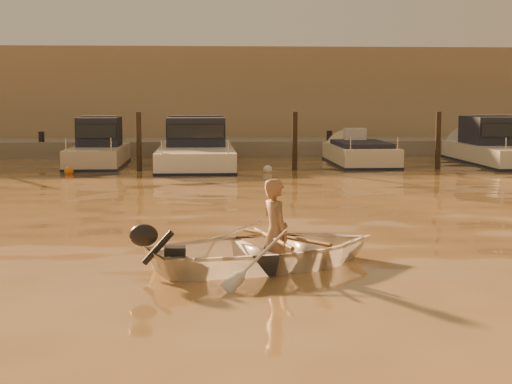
{
  "coord_description": "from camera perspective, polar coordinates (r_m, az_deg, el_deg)",
  "views": [
    {
      "loc": [
        -3.32,
        -12.87,
        2.53
      ],
      "look_at": [
        -2.35,
        1.62,
        0.75
      ],
      "focal_mm": 55.0,
      "sensor_mm": 36.0,
      "label": 1
    }
  ],
  "objects": [
    {
      "name": "piling_2",
      "position": [
        26.91,
        2.84,
        3.51
      ],
      "size": [
        0.18,
        0.18,
        2.2
      ],
      "primitive_type": "cylinder",
      "color": "#2D2319",
      "rests_on": "ground_plane"
    },
    {
      "name": "fender_b",
      "position": [
        26.29,
        -13.46,
        1.5
      ],
      "size": [
        0.3,
        0.3,
        0.3
      ],
      "primitive_type": "sphere",
      "color": "orange",
      "rests_on": "ground_plane"
    },
    {
      "name": "oar_starboard",
      "position": [
        11.74,
        1.2,
        -3.37
      ],
      "size": [
        0.43,
        2.08,
        0.13
      ],
      "primitive_type": "cylinder",
      "rotation": [
        1.54,
        0.0,
        0.18
      ],
      "color": "olive",
      "rests_on": "dinghy"
    },
    {
      "name": "ground_plane",
      "position": [
        13.53,
        10.46,
        -3.91
      ],
      "size": [
        160.0,
        160.0,
        0.0
      ],
      "primitive_type": "plane",
      "color": "olive",
      "rests_on": "ground"
    },
    {
      "name": "moored_boat_2",
      "position": [
        28.94,
        -4.38,
        3.2
      ],
      "size": [
        2.66,
        8.78,
        1.75
      ],
      "primitive_type": null,
      "color": "white",
      "rests_on": "ground_plane"
    },
    {
      "name": "person",
      "position": [
        11.75,
        1.43,
        -2.94
      ],
      "size": [
        0.57,
        0.69,
        1.61
      ],
      "primitive_type": "imported",
      "rotation": [
        0.0,
        0.0,
        1.93
      ],
      "color": "#976B4B",
      "rests_on": "dinghy"
    },
    {
      "name": "fender_c",
      "position": [
        26.03,
        0.85,
        1.64
      ],
      "size": [
        0.3,
        0.3,
        0.3
      ],
      "primitive_type": "sphere",
      "color": "silver",
      "rests_on": "ground_plane"
    },
    {
      "name": "outboard_motor",
      "position": [
        11.21,
        -6.0,
        -4.64
      ],
      "size": [
        0.98,
        0.69,
        0.7
      ],
      "primitive_type": null,
      "rotation": [
        0.0,
        0.0,
        0.35
      ],
      "color": "black",
      "rests_on": "dinghy"
    },
    {
      "name": "waterfront_building",
      "position": [
        40.01,
        0.93,
        6.81
      ],
      "size": [
        46.0,
        7.0,
        4.8
      ],
      "primitive_type": "cube",
      "color": "#9E8466",
      "rests_on": "quay"
    },
    {
      "name": "quay",
      "position": [
        34.62,
        1.68,
        3.05
      ],
      "size": [
        52.0,
        4.0,
        1.0
      ],
      "primitive_type": "cube",
      "color": "gray",
      "rests_on": "ground_plane"
    },
    {
      "name": "moored_boat_3",
      "position": [
        29.55,
        7.55,
        2.46
      ],
      "size": [
        2.04,
        5.89,
        0.95
      ],
      "primitive_type": null,
      "color": "beige",
      "rests_on": "ground_plane"
    },
    {
      "name": "moored_boat_1",
      "position": [
        29.19,
        -11.42,
        3.11
      ],
      "size": [
        1.87,
        5.71,
        1.75
      ],
      "primitive_type": null,
      "color": "beige",
      "rests_on": "ground_plane"
    },
    {
      "name": "moored_boat_4",
      "position": [
        31.0,
        17.23,
        3.16
      ],
      "size": [
        2.39,
        7.31,
        1.75
      ],
      "primitive_type": null,
      "color": "silver",
      "rests_on": "ground_plane"
    },
    {
      "name": "piling_3",
      "position": [
        27.93,
        13.1,
        3.47
      ],
      "size": [
        0.18,
        0.18,
        2.2
      ],
      "primitive_type": "cylinder",
      "color": "#2D2319",
      "rests_on": "ground_plane"
    },
    {
      "name": "oar_port",
      "position": [
        11.83,
        2.08,
        -3.29
      ],
      "size": [
        1.17,
        1.81,
        0.13
      ],
      "primitive_type": "cylinder",
      "rotation": [
        1.54,
        0.0,
        0.56
      ],
      "color": "brown",
      "rests_on": "dinghy"
    },
    {
      "name": "piling_1",
      "position": [
        26.81,
        -8.51,
        3.43
      ],
      "size": [
        0.18,
        0.18,
        2.2
      ],
      "primitive_type": "cylinder",
      "color": "#2D2319",
      "rests_on": "ground_plane"
    },
    {
      "name": "dinghy",
      "position": [
        11.76,
        0.98,
        -4.2
      ],
      "size": [
        4.25,
        3.64,
        0.74
      ],
      "primitive_type": "imported",
      "rotation": [
        0.0,
        0.0,
        1.93
      ],
      "color": "white",
      "rests_on": "ground_plane"
    },
    {
      "name": "fender_d",
      "position": [
        27.55,
        8.17,
        1.86
      ],
      "size": [
        0.3,
        0.3,
        0.3
      ],
      "primitive_type": "sphere",
      "color": "red",
      "rests_on": "ground_plane"
    }
  ]
}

